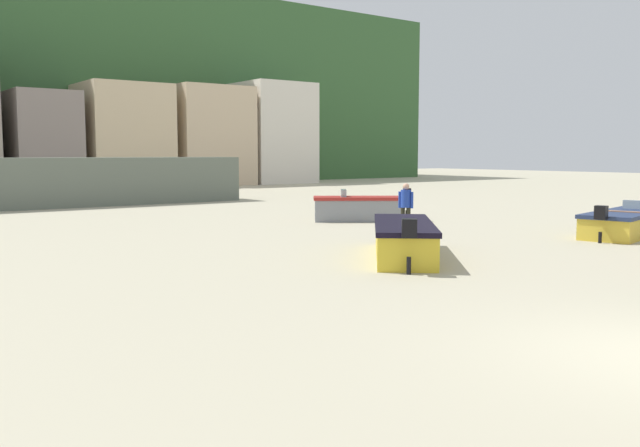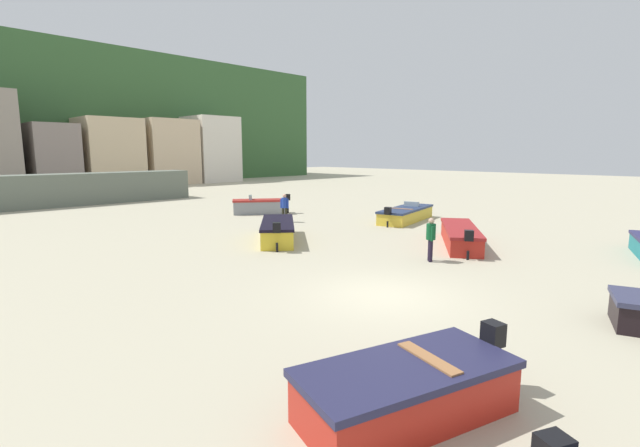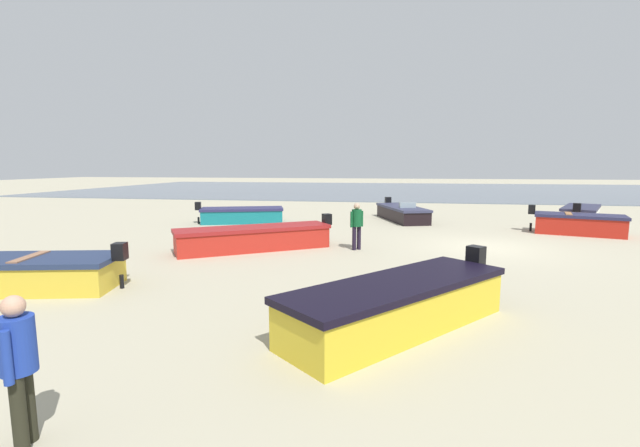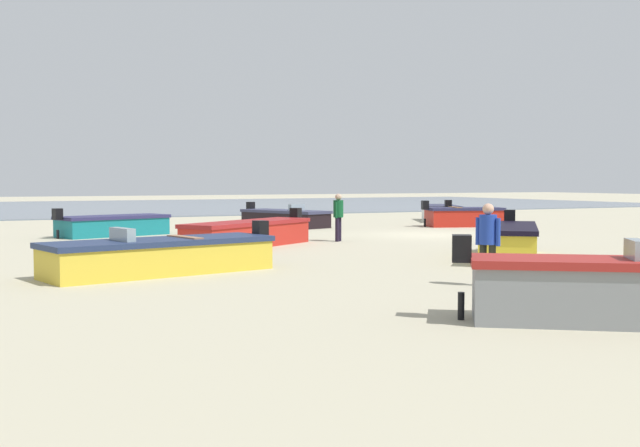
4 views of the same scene
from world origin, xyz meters
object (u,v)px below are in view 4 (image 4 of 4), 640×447
boat_red_5 (464,217)px  boat_grey_4 (592,290)px  boat_yellow_2 (161,256)px  boat_teal_7 (113,225)px  boat_red_8 (249,234)px  beach_walker_foreground (338,213)px  boat_white_6 (441,213)px  boat_black_3 (285,218)px  boat_yellow_0 (508,242)px  beach_walker_distant (488,238)px

boat_red_5 → boat_grey_4: bearing=-15.1°
boat_yellow_2 → boat_teal_7: size_ratio=1.24×
boat_red_8 → boat_red_5: bearing=-99.1°
beach_walker_foreground → boat_white_6: bearing=179.2°
boat_black_3 → boat_red_5: boat_red_5 is taller
boat_white_6 → boat_teal_7: size_ratio=0.98×
boat_red_5 → boat_teal_7: size_ratio=0.85×
boat_teal_7 → boat_red_8: 7.25m
boat_yellow_0 → boat_teal_7: size_ratio=1.01×
boat_black_3 → boat_red_8: 10.36m
boat_yellow_0 → beach_walker_distant: 5.53m
boat_grey_4 → boat_white_6: bearing=-175.4°
boat_grey_4 → boat_white_6: size_ratio=0.81×
boat_yellow_0 → boat_red_8: boat_yellow_0 is taller
boat_yellow_0 → boat_red_5: 14.21m
boat_red_5 → boat_white_6: bearing=174.8°
boat_yellow_0 → boat_red_5: size_ratio=1.19×
boat_white_6 → boat_teal_7: boat_white_6 is taller
boat_yellow_2 → boat_black_3: (-9.38, -14.59, -0.01)m
boat_red_8 → beach_walker_distant: bearing=152.3°
boat_red_8 → beach_walker_foreground: (-3.48, -0.60, 0.54)m
boat_yellow_0 → boat_grey_4: 9.19m
boat_teal_7 → boat_red_8: boat_red_8 is taller
boat_grey_4 → boat_red_8: 14.17m
boat_black_3 → boat_teal_7: size_ratio=1.09×
boat_black_3 → beach_walker_distant: beach_walker_distant is taller
boat_yellow_0 → boat_yellow_2: size_ratio=0.82×
boat_yellow_0 → boat_red_8: size_ratio=0.87×
boat_grey_4 → beach_walker_distant: bearing=-161.4°
boat_red_5 → beach_walker_foreground: beach_walker_foreground is taller
boat_teal_7 → beach_walker_foreground: bearing=28.2°
boat_red_5 → boat_white_6: (-1.75, -4.20, -0.02)m
boat_red_5 → beach_walker_foreground: (8.95, 4.96, 0.52)m
boat_yellow_2 → boat_red_8: 7.02m
boat_yellow_2 → boat_grey_4: boat_grey_4 is taller
beach_walker_foreground → beach_walker_distant: bearing=36.0°
boat_white_6 → boat_grey_4: bearing=-94.5°
boat_red_5 → boat_teal_7: 15.35m
boat_black_3 → boat_white_6: 9.05m
boat_white_6 → boat_teal_7: bearing=-143.3°
boat_grey_4 → boat_teal_7: bearing=-137.0°
boat_yellow_0 → boat_yellow_2: (9.07, -0.86, -0.05)m
boat_grey_4 → beach_walker_foreground: size_ratio=2.18×
boat_black_3 → boat_grey_4: bearing=58.2°
boat_black_3 → boat_red_5: bearing=135.9°
boat_yellow_2 → beach_walker_foreground: beach_walker_foreground is taller
boat_yellow_2 → beach_walker_distant: (-5.23, 4.80, 0.55)m
boat_black_3 → boat_grey_4: (5.29, 23.16, 0.10)m
boat_yellow_2 → boat_red_8: boat_red_8 is taller
boat_red_5 → boat_red_8: 13.62m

